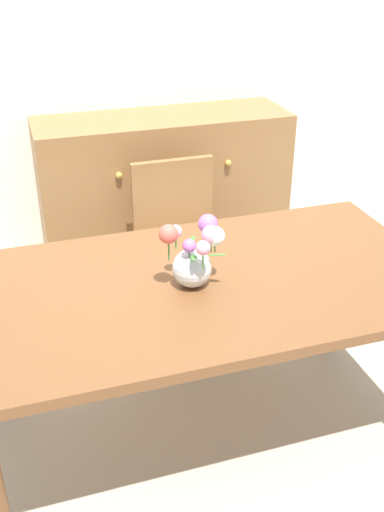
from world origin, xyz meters
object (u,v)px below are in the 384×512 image
Objects in this scene: dining_table at (203,300)px; dresser at (164,201)px; flower_vase at (195,255)px; chair_far at (179,238)px.

dining_table is 1.36m from dresser.
flower_vase is at bearing -100.43° from dresser.
chair_far reaches higher than dining_table.
dining_table is 0.21m from flower_vase.
flower_vase is at bearing 77.49° from chair_far.
chair_far is 0.52m from dresser.
flower_vase is at bearing -157.07° from dining_table.
dresser is at bearing 81.05° from dining_table.
chair_far is at bearing 77.49° from flower_vase.
chair_far is at bearing -96.99° from dresser.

